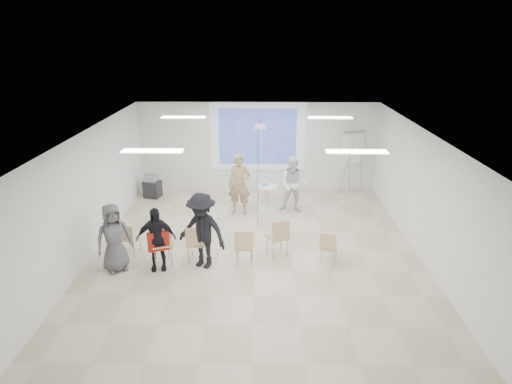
{
  "coord_description": "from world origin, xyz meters",
  "views": [
    {
      "loc": [
        0.15,
        -9.6,
        5.17
      ],
      "look_at": [
        0.0,
        0.8,
        1.25
      ],
      "focal_mm": 30.0,
      "sensor_mm": 36.0,
      "label": 1
    }
  ],
  "objects_px": {
    "laptop": "(197,241)",
    "av_cart": "(152,187)",
    "chair_right_far": "(329,245)",
    "audience_left": "(156,235)",
    "chair_left_inner": "(196,241)",
    "flipchart_easel": "(353,148)",
    "player_right": "(294,182)",
    "audience_mid": "(202,226)",
    "chair_center": "(244,244)",
    "player_left": "(239,180)",
    "chair_far_left": "(129,237)",
    "pedestal_table": "(267,196)",
    "audience_outer": "(113,234)",
    "chair_left_mid": "(162,244)",
    "chair_right_inner": "(279,235)"
  },
  "relations": [
    {
      "from": "pedestal_table",
      "to": "laptop",
      "type": "bearing_deg",
      "value": -118.77
    },
    {
      "from": "player_left",
      "to": "laptop",
      "type": "bearing_deg",
      "value": -102.88
    },
    {
      "from": "audience_left",
      "to": "audience_mid",
      "type": "xyz_separation_m",
      "value": [
        1.03,
        0.13,
        0.16
      ]
    },
    {
      "from": "player_right",
      "to": "chair_right_inner",
      "type": "distance_m",
      "value": 2.92
    },
    {
      "from": "chair_far_left",
      "to": "chair_left_inner",
      "type": "height_order",
      "value": "chair_left_inner"
    },
    {
      "from": "audience_mid",
      "to": "player_right",
      "type": "bearing_deg",
      "value": 78.18
    },
    {
      "from": "chair_far_left",
      "to": "flipchart_easel",
      "type": "relative_size",
      "value": 0.38
    },
    {
      "from": "chair_left_inner",
      "to": "flipchart_easel",
      "type": "relative_size",
      "value": 0.44
    },
    {
      "from": "player_left",
      "to": "chair_left_inner",
      "type": "distance_m",
      "value": 3.1
    },
    {
      "from": "chair_left_mid",
      "to": "player_right",
      "type": "bearing_deg",
      "value": 23.69
    },
    {
      "from": "chair_right_far",
      "to": "laptop",
      "type": "distance_m",
      "value": 3.11
    },
    {
      "from": "chair_center",
      "to": "audience_mid",
      "type": "relative_size",
      "value": 0.45
    },
    {
      "from": "audience_mid",
      "to": "av_cart",
      "type": "xyz_separation_m",
      "value": [
        -2.26,
        4.43,
        -0.67
      ]
    },
    {
      "from": "chair_center",
      "to": "audience_outer",
      "type": "xyz_separation_m",
      "value": [
        -2.93,
        -0.24,
        0.36
      ]
    },
    {
      "from": "chair_left_inner",
      "to": "audience_mid",
      "type": "bearing_deg",
      "value": -41.48
    },
    {
      "from": "chair_left_mid",
      "to": "chair_right_inner",
      "type": "height_order",
      "value": "chair_right_inner"
    },
    {
      "from": "player_right",
      "to": "chair_center",
      "type": "distance_m",
      "value": 3.56
    },
    {
      "from": "audience_mid",
      "to": "chair_center",
      "type": "bearing_deg",
      "value": 26.48
    },
    {
      "from": "player_right",
      "to": "audience_mid",
      "type": "xyz_separation_m",
      "value": [
        -2.31,
        -3.32,
        0.08
      ]
    },
    {
      "from": "chair_center",
      "to": "flipchart_easel",
      "type": "bearing_deg",
      "value": 56.94
    },
    {
      "from": "chair_left_mid",
      "to": "audience_mid",
      "type": "height_order",
      "value": "audience_mid"
    },
    {
      "from": "chair_far_left",
      "to": "chair_right_far",
      "type": "distance_m",
      "value": 4.82
    },
    {
      "from": "player_left",
      "to": "audience_left",
      "type": "bearing_deg",
      "value": -113.84
    },
    {
      "from": "chair_center",
      "to": "av_cart",
      "type": "height_order",
      "value": "chair_center"
    },
    {
      "from": "chair_left_mid",
      "to": "audience_left",
      "type": "xyz_separation_m",
      "value": [
        -0.09,
        -0.11,
        0.29
      ]
    },
    {
      "from": "audience_left",
      "to": "av_cart",
      "type": "distance_m",
      "value": 4.75
    },
    {
      "from": "chair_center",
      "to": "audience_mid",
      "type": "distance_m",
      "value": 1.07
    },
    {
      "from": "pedestal_table",
      "to": "av_cart",
      "type": "xyz_separation_m",
      "value": [
        -3.78,
        1.06,
        -0.09
      ]
    },
    {
      "from": "chair_left_inner",
      "to": "laptop",
      "type": "xyz_separation_m",
      "value": [
        0.01,
        0.1,
        -0.05
      ]
    },
    {
      "from": "chair_left_inner",
      "to": "av_cart",
      "type": "xyz_separation_m",
      "value": [
        -2.08,
        4.25,
        -0.19
      ]
    },
    {
      "from": "laptop",
      "to": "chair_left_inner",
      "type": "bearing_deg",
      "value": 90.81
    },
    {
      "from": "audience_left",
      "to": "chair_far_left",
      "type": "bearing_deg",
      "value": 133.79
    },
    {
      "from": "chair_far_left",
      "to": "flipchart_easel",
      "type": "distance_m",
      "value": 7.77
    },
    {
      "from": "player_right",
      "to": "chair_right_far",
      "type": "distance_m",
      "value": 3.25
    },
    {
      "from": "chair_left_mid",
      "to": "chair_right_inner",
      "type": "bearing_deg",
      "value": -11.72
    },
    {
      "from": "player_left",
      "to": "flipchart_easel",
      "type": "relative_size",
      "value": 0.99
    },
    {
      "from": "chair_center",
      "to": "flipchart_easel",
      "type": "relative_size",
      "value": 0.44
    },
    {
      "from": "player_right",
      "to": "flipchart_easel",
      "type": "distance_m",
      "value": 2.73
    },
    {
      "from": "laptop",
      "to": "av_cart",
      "type": "bearing_deg",
      "value": -59.23
    },
    {
      "from": "player_right",
      "to": "av_cart",
      "type": "relative_size",
      "value": 2.45
    },
    {
      "from": "chair_left_mid",
      "to": "av_cart",
      "type": "height_order",
      "value": "chair_left_mid"
    },
    {
      "from": "pedestal_table",
      "to": "chair_right_far",
      "type": "height_order",
      "value": "pedestal_table"
    },
    {
      "from": "chair_right_far",
      "to": "audience_left",
      "type": "bearing_deg",
      "value": -154.62
    },
    {
      "from": "chair_center",
      "to": "player_left",
      "type": "bearing_deg",
      "value": 96.47
    },
    {
      "from": "chair_left_inner",
      "to": "chair_center",
      "type": "relative_size",
      "value": 1.02
    },
    {
      "from": "laptop",
      "to": "audience_left",
      "type": "xyz_separation_m",
      "value": [
        -0.86,
        -0.41,
        0.37
      ]
    },
    {
      "from": "chair_far_left",
      "to": "audience_left",
      "type": "xyz_separation_m",
      "value": [
        0.84,
        -0.66,
        0.39
      ]
    },
    {
      "from": "player_left",
      "to": "flipchart_easel",
      "type": "height_order",
      "value": "flipchart_easel"
    },
    {
      "from": "laptop",
      "to": "audience_left",
      "type": "relative_size",
      "value": 0.2
    },
    {
      "from": "pedestal_table",
      "to": "chair_far_left",
      "type": "height_order",
      "value": "pedestal_table"
    }
  ]
}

